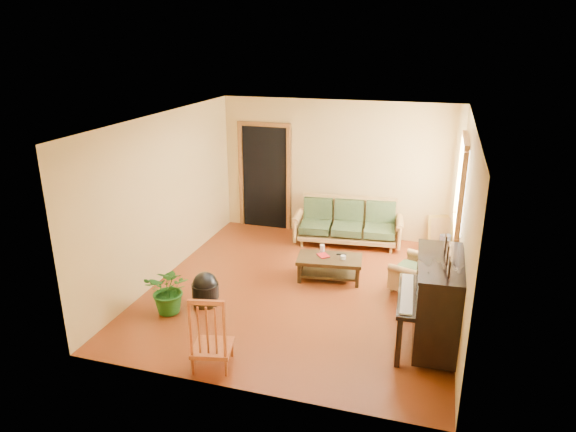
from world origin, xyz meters
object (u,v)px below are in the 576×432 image
(red_chair, at_px, (211,330))
(piano, at_px, (438,304))
(sofa, at_px, (348,223))
(footstool, at_px, (206,293))
(ceramic_crock, at_px, (445,241))
(armchair, at_px, (416,268))
(potted_plant, at_px, (170,289))
(coffee_table, at_px, (329,268))

(red_chair, bearing_deg, piano, 13.14)
(piano, bearing_deg, red_chair, -157.52)
(sofa, xyz_separation_m, footstool, (-1.54, -2.87, -0.23))
(red_chair, distance_m, ceramic_crock, 5.21)
(armchair, bearing_deg, ceramic_crock, 96.00)
(sofa, relative_size, red_chair, 2.04)
(ceramic_crock, bearing_deg, armchair, -103.07)
(sofa, distance_m, potted_plant, 3.74)
(coffee_table, relative_size, armchair, 1.37)
(sofa, bearing_deg, piano, -66.88)
(coffee_table, distance_m, ceramic_crock, 2.57)
(coffee_table, relative_size, footstool, 2.61)
(piano, xyz_separation_m, red_chair, (-2.49, -1.18, -0.10))
(piano, bearing_deg, footstool, 174.65)
(red_chair, height_order, potted_plant, red_chair)
(potted_plant, bearing_deg, armchair, 27.42)
(sofa, bearing_deg, potted_plant, -126.59)
(piano, distance_m, potted_plant, 3.59)
(piano, xyz_separation_m, potted_plant, (-3.57, -0.21, -0.23))
(sofa, relative_size, footstool, 5.03)
(coffee_table, distance_m, piano, 2.25)
(piano, bearing_deg, sofa, 116.07)
(sofa, height_order, footstool, sofa)
(armchair, xyz_separation_m, piano, (0.34, -1.47, 0.21))
(sofa, distance_m, red_chair, 4.27)
(ceramic_crock, height_order, potted_plant, potted_plant)
(armchair, distance_m, red_chair, 3.41)
(footstool, distance_m, ceramic_crock, 4.59)
(coffee_table, distance_m, armchair, 1.34)
(armchair, xyz_separation_m, red_chair, (-2.15, -2.65, 0.11))
(coffee_table, bearing_deg, armchair, 0.28)
(sofa, bearing_deg, red_chair, -107.01)
(coffee_table, height_order, potted_plant, potted_plant)
(sofa, height_order, armchair, sofa)
(coffee_table, height_order, red_chair, red_chair)
(piano, relative_size, red_chair, 1.37)
(armchair, height_order, potted_plant, armchair)
(ceramic_crock, xyz_separation_m, potted_plant, (-3.67, -3.54, 0.23))
(red_chair, xyz_separation_m, potted_plant, (-1.09, 0.97, -0.13))
(coffee_table, height_order, armchair, armchair)
(coffee_table, xyz_separation_m, piano, (1.67, -1.46, 0.40))
(footstool, height_order, ceramic_crock, footstool)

